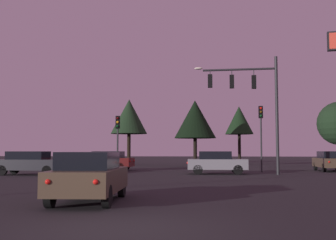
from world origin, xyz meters
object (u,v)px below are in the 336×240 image
car_nearside_lane (90,176)px  tree_left_far (195,119)px  traffic_light_corner_right (261,126)px  car_crossing_right (30,163)px  car_parked_lot (107,160)px  car_far_lane (331,161)px  traffic_signal_mast_arm (252,94)px  tree_center_horizon (239,121)px  traffic_light_corner_left (118,132)px  tree_right_cluster (129,117)px  car_crossing_left (217,162)px

car_nearside_lane → tree_left_far: size_ratio=0.64×
car_nearside_lane → tree_left_far: bearing=86.6°
traffic_light_corner_right → car_crossing_right: traffic_light_corner_right is taller
car_parked_lot → car_nearside_lane: bearing=-76.6°
car_far_lane → tree_left_far: tree_left_far is taller
traffic_light_corner_right → car_crossing_right: size_ratio=1.06×
traffic_signal_mast_arm → car_crossing_right: (-14.43, -1.94, -4.49)m
tree_center_horizon → car_parked_lot: bearing=-124.3°
traffic_signal_mast_arm → tree_left_far: traffic_signal_mast_arm is taller
traffic_light_corner_left → car_parked_lot: bearing=115.5°
traffic_light_corner_right → tree_right_cluster: tree_right_cluster is taller
traffic_light_corner_left → car_nearside_lane: size_ratio=0.93×
traffic_signal_mast_arm → car_far_lane: (6.32, 5.31, -4.49)m
traffic_light_corner_right → tree_center_horizon: bearing=91.9°
tree_right_cluster → car_crossing_left: bearing=-61.2°
traffic_light_corner_left → traffic_light_corner_right: traffic_light_corner_right is taller
car_crossing_right → tree_left_far: (9.94, 16.30, 3.96)m
traffic_light_corner_right → car_parked_lot: traffic_light_corner_right is taller
traffic_light_corner_left → tree_left_far: bearing=70.5°
traffic_light_corner_left → car_crossing_left: size_ratio=0.99×
car_parked_lot → tree_right_cluster: size_ratio=0.58×
traffic_light_corner_left → car_crossing_right: (-5.14, -2.78, -2.06)m
car_nearside_lane → car_far_lane: same height
car_parked_lot → tree_center_horizon: (11.29, 16.55, 4.28)m
traffic_light_corner_left → car_crossing_right: 6.20m
car_crossing_right → car_parked_lot: (3.45, 6.32, -0.00)m
traffic_light_corner_left → car_far_lane: 16.36m
car_nearside_lane → car_far_lane: (12.58, 20.67, 0.00)m
car_far_lane → tree_right_cluster: (-18.49, 13.00, 4.62)m
car_crossing_right → tree_left_far: 19.50m
traffic_signal_mast_arm → car_parked_lot: traffic_signal_mast_arm is taller
car_far_lane → tree_left_far: bearing=140.0°
car_crossing_left → car_far_lane: bearing=29.4°
tree_center_horizon → car_crossing_left: bearing=-97.4°
traffic_light_corner_right → car_parked_lot: size_ratio=1.13×
traffic_signal_mast_arm → tree_center_horizon: size_ratio=1.16×
traffic_signal_mast_arm → traffic_light_corner_left: size_ratio=1.94×
car_crossing_right → car_nearside_lane: bearing=-58.7°
tree_left_far → tree_right_cluster: bearing=152.9°
car_crossing_left → tree_center_horizon: (2.67, 20.52, 4.28)m
car_nearside_lane → tree_right_cluster: (-5.91, 33.67, 4.62)m
traffic_signal_mast_arm → car_nearside_lane: bearing=-112.2°
traffic_signal_mast_arm → traffic_light_corner_left: traffic_signal_mast_arm is taller
car_nearside_lane → car_parked_lot: bearing=103.4°
traffic_light_corner_left → car_crossing_left: 7.24m
traffic_light_corner_left → car_crossing_left: (6.93, -0.42, -2.07)m
traffic_light_corner_right → traffic_signal_mast_arm: bearing=-105.3°
tree_center_horizon → tree_left_far: bearing=-126.2°
traffic_signal_mast_arm → car_parked_lot: bearing=158.2°
traffic_light_corner_left → tree_left_far: 14.47m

